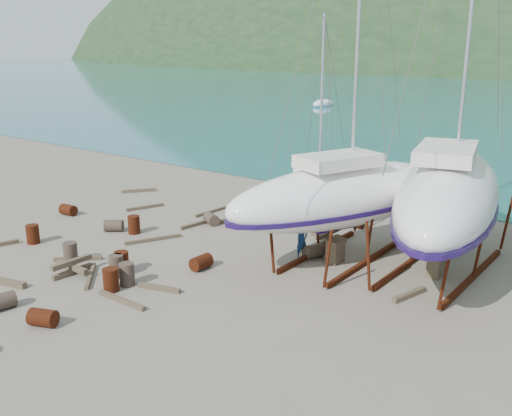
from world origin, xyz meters
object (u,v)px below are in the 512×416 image
Objects in this scene: large_sailboat_near at (344,194)px; worker at (302,240)px; large_sailboat_far at (448,193)px; small_sailboat_shore at (316,184)px.

large_sailboat_near is 2.65m from worker.
large_sailboat_far is 9.16m from small_sailboat_shore.
small_sailboat_shore reaches higher than worker.
small_sailboat_shore is (-8.24, 3.69, -1.54)m from large_sailboat_far.
large_sailboat_far reaches higher than large_sailboat_near.
large_sailboat_near is 4.09m from large_sailboat_far.
large_sailboat_near is 10.98× the size of worker.
small_sailboat_shore is 6.58m from worker.
worker is (-1.41, -0.95, -2.04)m from large_sailboat_near.
worker is (-5.30, -2.14, -2.45)m from large_sailboat_far.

